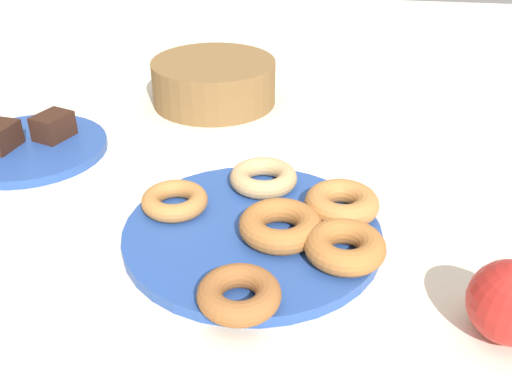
# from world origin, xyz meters

# --- Properties ---
(ground_plane) EXTENTS (2.40, 2.40, 0.00)m
(ground_plane) POSITION_xyz_m (0.00, 0.00, 0.00)
(ground_plane) COLOR beige
(donut_plate) EXTENTS (0.29, 0.29, 0.01)m
(donut_plate) POSITION_xyz_m (0.00, 0.00, 0.01)
(donut_plate) COLOR #284C9E
(donut_plate) RESTS_ON ground_plane
(donut_0) EXTENTS (0.09, 0.09, 0.03)m
(donut_0) POSITION_xyz_m (0.10, -0.04, 0.03)
(donut_0) COLOR #AD6B33
(donut_0) RESTS_ON donut_plate
(donut_1) EXTENTS (0.10, 0.10, 0.02)m
(donut_1) POSITION_xyz_m (0.00, 0.10, 0.02)
(donut_1) COLOR tan
(donut_1) RESTS_ON donut_plate
(donut_2) EXTENTS (0.09, 0.09, 0.02)m
(donut_2) POSITION_xyz_m (0.01, -0.13, 0.03)
(donut_2) COLOR #995B2D
(donut_2) RESTS_ON donut_plate
(donut_3) EXTENTS (0.13, 0.13, 0.03)m
(donut_3) POSITION_xyz_m (0.03, -0.01, 0.03)
(donut_3) COLOR #AD6B33
(donut_3) RESTS_ON donut_plate
(donut_4) EXTENTS (0.11, 0.11, 0.02)m
(donut_4) POSITION_xyz_m (-0.10, 0.03, 0.02)
(donut_4) COLOR #BC7A3D
(donut_4) RESTS_ON donut_plate
(donut_5) EXTENTS (0.11, 0.11, 0.03)m
(donut_5) POSITION_xyz_m (0.10, 0.04, 0.03)
(donut_5) COLOR #BC7A3D
(donut_5) RESTS_ON donut_plate
(cake_plate) EXTENTS (0.22, 0.22, 0.01)m
(cake_plate) POSITION_xyz_m (-0.35, 0.17, 0.01)
(cake_plate) COLOR #284C9E
(cake_plate) RESTS_ON ground_plane
(brownie_far) EXTENTS (0.06, 0.06, 0.04)m
(brownie_far) POSITION_xyz_m (-0.32, 0.19, 0.03)
(brownie_far) COLOR #381E14
(brownie_far) RESTS_ON cake_plate
(basket) EXTENTS (0.29, 0.29, 0.07)m
(basket) POSITION_xyz_m (-0.12, 0.39, 0.04)
(basket) COLOR brown
(basket) RESTS_ON ground_plane
(apple) EXTENTS (0.08, 0.08, 0.08)m
(apple) POSITION_xyz_m (0.25, -0.12, 0.04)
(apple) COLOR red
(apple) RESTS_ON ground_plane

